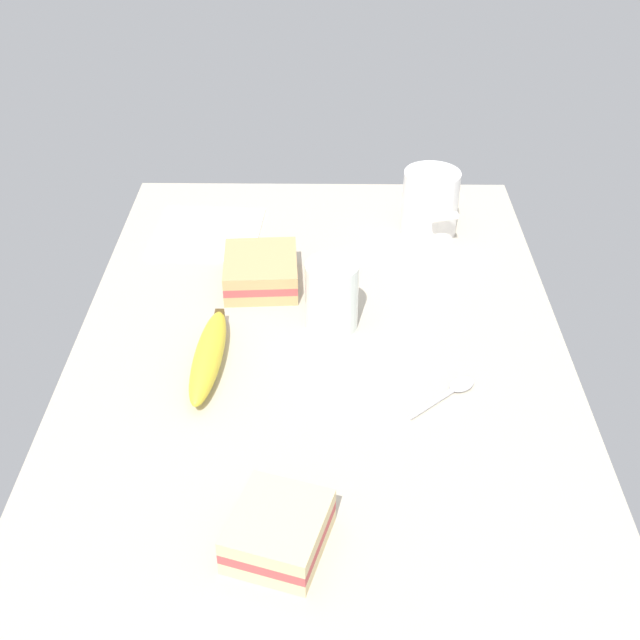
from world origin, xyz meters
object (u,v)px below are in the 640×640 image
(glass_of_milk, at_px, (332,300))
(banana, at_px, (209,356))
(sandwich_side, at_px, (278,531))
(paper_napkin, at_px, (208,233))
(coffee_mug_black, at_px, (430,202))
(spoon, at_px, (452,390))
(sandwich_main, at_px, (261,271))

(glass_of_milk, height_order, banana, glass_of_milk)
(sandwich_side, relative_size, paper_napkin, 0.71)
(coffee_mug_black, relative_size, glass_of_milk, 1.17)
(sandwich_side, xyz_separation_m, glass_of_milk, (-0.36, 0.05, 0.02))
(coffee_mug_black, height_order, banana, coffee_mug_black)
(spoon, height_order, paper_napkin, spoon)
(coffee_mug_black, bearing_deg, spoon, -1.38)
(glass_of_milk, distance_m, spoon, 0.20)
(banana, relative_size, spoon, 2.04)
(sandwich_main, xyz_separation_m, sandwich_side, (0.46, 0.05, 0.00))
(sandwich_side, relative_size, banana, 0.63)
(banana, xyz_separation_m, spoon, (0.05, 0.30, -0.01))
(banana, distance_m, paper_napkin, 0.34)
(coffee_mug_black, relative_size, paper_napkin, 0.68)
(banana, bearing_deg, glass_of_milk, 120.26)
(glass_of_milk, distance_m, banana, 0.18)
(coffee_mug_black, xyz_separation_m, glass_of_milk, (0.25, -0.15, -0.01))
(glass_of_milk, bearing_deg, paper_napkin, -140.96)
(coffee_mug_black, relative_size, spoon, 1.22)
(banana, bearing_deg, sandwich_main, 164.54)
(banana, distance_m, spoon, 0.30)
(sandwich_main, height_order, banana, sandwich_main)
(glass_of_milk, bearing_deg, sandwich_main, -134.31)
(coffee_mug_black, bearing_deg, paper_napkin, -88.08)
(sandwich_main, height_order, glass_of_milk, glass_of_milk)
(coffee_mug_black, distance_m, glass_of_milk, 0.30)
(sandwich_main, height_order, spoon, sandwich_main)
(sandwich_main, bearing_deg, banana, -15.46)
(banana, bearing_deg, sandwich_side, 20.32)
(banana, xyz_separation_m, paper_napkin, (-0.33, -0.04, -0.02))
(sandwich_side, height_order, spoon, sandwich_side)
(coffee_mug_black, distance_m, paper_napkin, 0.35)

